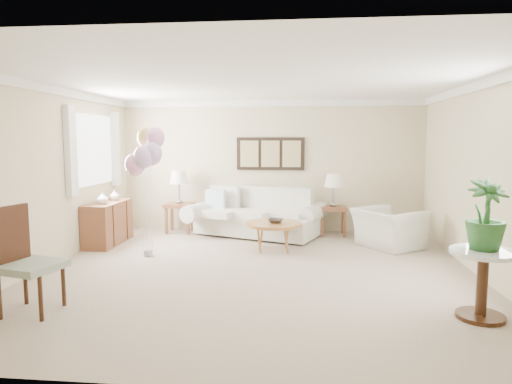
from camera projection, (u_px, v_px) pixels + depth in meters
The scene contains 18 objects.
ground_plane at pixel (255, 272), 6.30m from camera, with size 6.00×6.00×0.00m, color tan.
room_shell at pixel (248, 154), 6.22m from camera, with size 6.04×6.04×2.60m.
wall_art_triptych at pixel (270, 154), 9.05m from camera, with size 1.35×0.06×0.65m.
sofa at pixel (257, 217), 8.70m from camera, with size 2.78×1.66×0.92m.
end_table_left at pixel (180, 208), 8.99m from camera, with size 0.54×0.49×0.58m.
end_table_right at pixel (333, 211), 8.73m from camera, with size 0.52×0.47×0.56m.
lamp_left at pixel (179, 178), 8.93m from camera, with size 0.37×0.37×0.64m.
lamp_right at pixel (334, 182), 8.67m from camera, with size 0.35×0.35×0.62m.
coffee_table at pixel (274, 225), 7.51m from camera, with size 0.93×0.93×0.47m.
decor_bowl at pixel (275, 221), 7.47m from camera, with size 0.26×0.26×0.06m, color #292521.
armchair at pixel (388, 228), 7.73m from camera, with size 1.01×0.88×0.66m, color beige.
side_table at pixel (483, 267), 4.61m from camera, with size 0.66×0.66×0.71m.
potted_plant at pixel (486, 215), 4.57m from camera, with size 0.40×0.40×0.72m, color #234C1E.
accent_chair at pixel (23, 258), 4.78m from camera, with size 0.67×0.67×1.13m.
credenza at pixel (108, 223), 8.02m from camera, with size 0.46×1.20×0.74m.
vase_white at pixel (102, 198), 7.73m from camera, with size 0.19×0.19×0.20m, color white.
vase_sage at pixel (114, 195), 8.23m from camera, with size 0.17×0.17×0.18m, color silver.
balloon_cluster at pixel (146, 151), 7.00m from camera, with size 0.57×0.58×2.03m.
Camera 1 is at (0.63, -6.10, 1.81)m, focal length 32.00 mm.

